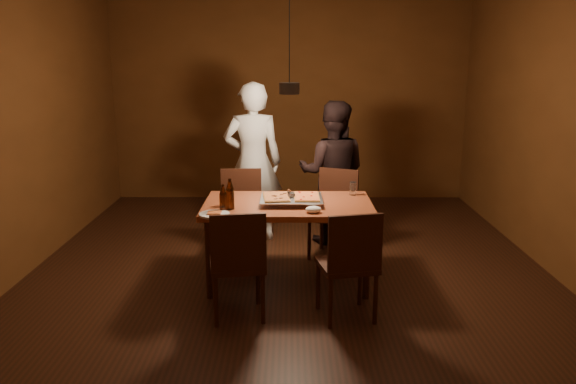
{
  "coord_description": "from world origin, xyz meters",
  "views": [
    {
      "loc": [
        0.01,
        -5.03,
        2.03
      ],
      "look_at": [
        -0.01,
        -0.18,
        0.85
      ],
      "focal_mm": 35.0,
      "sensor_mm": 36.0,
      "label": 1
    }
  ],
  "objects_px": {
    "chair_far_left": "(241,205)",
    "chair_far_right": "(335,205)",
    "pizza_tray": "(291,200)",
    "beer_bottle_b": "(230,194)",
    "chair_near_left": "(238,255)",
    "beer_bottle_a": "(223,198)",
    "diner_white": "(253,162)",
    "plate_slice": "(214,214)",
    "chair_near_right": "(350,256)",
    "pendant_lamp": "(289,87)",
    "diner_dark": "(333,173)",
    "dining_table": "(288,211)"
  },
  "relations": [
    {
      "from": "chair_near_right",
      "to": "diner_white",
      "type": "bearing_deg",
      "value": 100.7
    },
    {
      "from": "chair_far_right",
      "to": "beer_bottle_b",
      "type": "relative_size",
      "value": 2.07
    },
    {
      "from": "pendant_lamp",
      "to": "pizza_tray",
      "type": "bearing_deg",
      "value": -83.64
    },
    {
      "from": "chair_far_right",
      "to": "pizza_tray",
      "type": "height_order",
      "value": "chair_far_right"
    },
    {
      "from": "pendant_lamp",
      "to": "chair_far_right",
      "type": "bearing_deg",
      "value": 49.96
    },
    {
      "from": "beer_bottle_a",
      "to": "diner_dark",
      "type": "xyz_separation_m",
      "value": [
        1.03,
        1.44,
        -0.08
      ]
    },
    {
      "from": "chair_far_left",
      "to": "pendant_lamp",
      "type": "xyz_separation_m",
      "value": [
        0.5,
        -0.56,
        1.22
      ]
    },
    {
      "from": "pizza_tray",
      "to": "diner_dark",
      "type": "xyz_separation_m",
      "value": [
        0.45,
        1.16,
        0.01
      ]
    },
    {
      "from": "chair_near_left",
      "to": "diner_white",
      "type": "height_order",
      "value": "diner_white"
    },
    {
      "from": "dining_table",
      "to": "chair_far_left",
      "type": "height_order",
      "value": "chair_far_left"
    },
    {
      "from": "beer_bottle_a",
      "to": "pizza_tray",
      "type": "bearing_deg",
      "value": 26.16
    },
    {
      "from": "beer_bottle_a",
      "to": "plate_slice",
      "type": "distance_m",
      "value": 0.18
    },
    {
      "from": "chair_near_right",
      "to": "plate_slice",
      "type": "distance_m",
      "value": 1.17
    },
    {
      "from": "plate_slice",
      "to": "chair_near_right",
      "type": "bearing_deg",
      "value": -19.47
    },
    {
      "from": "pizza_tray",
      "to": "chair_near_left",
      "type": "bearing_deg",
      "value": -123.66
    },
    {
      "from": "diner_white",
      "to": "diner_dark",
      "type": "distance_m",
      "value": 0.89
    },
    {
      "from": "dining_table",
      "to": "pizza_tray",
      "type": "relative_size",
      "value": 2.73
    },
    {
      "from": "beer_bottle_b",
      "to": "pendant_lamp",
      "type": "relative_size",
      "value": 0.24
    },
    {
      "from": "beer_bottle_b",
      "to": "plate_slice",
      "type": "bearing_deg",
      "value": -120.26
    },
    {
      "from": "chair_near_right",
      "to": "beer_bottle_b",
      "type": "xyz_separation_m",
      "value": [
        -0.97,
        0.58,
        0.35
      ]
    },
    {
      "from": "chair_far_right",
      "to": "diner_white",
      "type": "xyz_separation_m",
      "value": [
        -0.88,
        0.54,
        0.34
      ]
    },
    {
      "from": "chair_far_left",
      "to": "chair_far_right",
      "type": "relative_size",
      "value": 0.88
    },
    {
      "from": "chair_far_left",
      "to": "pizza_tray",
      "type": "height_order",
      "value": "chair_far_left"
    },
    {
      "from": "beer_bottle_a",
      "to": "diner_dark",
      "type": "height_order",
      "value": "diner_dark"
    },
    {
      "from": "beer_bottle_a",
      "to": "diner_white",
      "type": "bearing_deg",
      "value": 84.46
    },
    {
      "from": "dining_table",
      "to": "beer_bottle_a",
      "type": "height_order",
      "value": "beer_bottle_a"
    },
    {
      "from": "pizza_tray",
      "to": "diner_white",
      "type": "height_order",
      "value": "diner_white"
    },
    {
      "from": "dining_table",
      "to": "chair_far_left",
      "type": "xyz_separation_m",
      "value": [
        -0.48,
        0.73,
        -0.14
      ]
    },
    {
      "from": "chair_far_right",
      "to": "beer_bottle_a",
      "type": "height_order",
      "value": "beer_bottle_a"
    },
    {
      "from": "pendant_lamp",
      "to": "diner_dark",
      "type": "bearing_deg",
      "value": 64.43
    },
    {
      "from": "chair_near_right",
      "to": "chair_far_right",
      "type": "bearing_deg",
      "value": 77.68
    },
    {
      "from": "pizza_tray",
      "to": "diner_white",
      "type": "bearing_deg",
      "value": 102.72
    },
    {
      "from": "chair_far_left",
      "to": "chair_near_right",
      "type": "bearing_deg",
      "value": 118.43
    },
    {
      "from": "beer_bottle_b",
      "to": "diner_white",
      "type": "relative_size",
      "value": 0.15
    },
    {
      "from": "beer_bottle_b",
      "to": "plate_slice",
      "type": "distance_m",
      "value": 0.25
    },
    {
      "from": "pizza_tray",
      "to": "pendant_lamp",
      "type": "distance_m",
      "value": 1.0
    },
    {
      "from": "chair_far_right",
      "to": "diner_white",
      "type": "relative_size",
      "value": 0.31
    },
    {
      "from": "chair_near_left",
      "to": "plate_slice",
      "type": "height_order",
      "value": "chair_near_left"
    },
    {
      "from": "chair_near_left",
      "to": "chair_far_right",
      "type": "bearing_deg",
      "value": 51.08
    },
    {
      "from": "dining_table",
      "to": "diner_white",
      "type": "height_order",
      "value": "diner_white"
    },
    {
      "from": "chair_far_left",
      "to": "diner_dark",
      "type": "distance_m",
      "value": 1.09
    },
    {
      "from": "pizza_tray",
      "to": "plate_slice",
      "type": "height_order",
      "value": "pizza_tray"
    },
    {
      "from": "pizza_tray",
      "to": "beer_bottle_b",
      "type": "relative_size",
      "value": 2.06
    },
    {
      "from": "chair_far_right",
      "to": "diner_dark",
      "type": "distance_m",
      "value": 0.49
    },
    {
      "from": "diner_white",
      "to": "diner_dark",
      "type": "relative_size",
      "value": 1.12
    },
    {
      "from": "beer_bottle_b",
      "to": "diner_dark",
      "type": "distance_m",
      "value": 1.69
    },
    {
      "from": "beer_bottle_b",
      "to": "chair_near_left",
      "type": "bearing_deg",
      "value": -78.96
    },
    {
      "from": "beer_bottle_b",
      "to": "pendant_lamp",
      "type": "distance_m",
      "value": 1.09
    },
    {
      "from": "diner_white",
      "to": "plate_slice",
      "type": "bearing_deg",
      "value": 79.36
    },
    {
      "from": "plate_slice",
      "to": "chair_far_right",
      "type": "bearing_deg",
      "value": 46.42
    }
  ]
}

